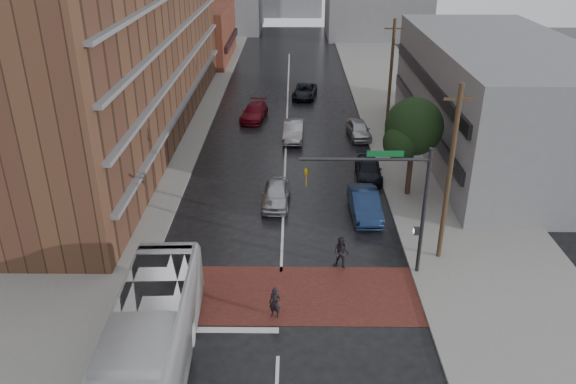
{
  "coord_description": "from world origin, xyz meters",
  "views": [
    {
      "loc": [
        0.64,
        -22.84,
        17.09
      ],
      "look_at": [
        0.35,
        5.21,
        3.5
      ],
      "focal_mm": 35.0,
      "sensor_mm": 36.0,
      "label": 1
    }
  ],
  "objects_px": {
    "car_travel_b": "(294,131)",
    "car_parked_mid": "(368,169)",
    "pedestrian_b": "(341,253)",
    "car_travel_a": "(276,194)",
    "pedestrian_a": "(275,303)",
    "transit_bus": "(146,353)",
    "car_travel_c": "(254,112)",
    "suv_travel": "(305,91)",
    "car_parked_far": "(359,129)",
    "car_parked_near": "(365,204)"
  },
  "relations": [
    {
      "from": "car_travel_b",
      "to": "car_travel_c",
      "type": "height_order",
      "value": "car_travel_b"
    },
    {
      "from": "transit_bus",
      "to": "car_travel_c",
      "type": "height_order",
      "value": "transit_bus"
    },
    {
      "from": "car_travel_a",
      "to": "car_parked_far",
      "type": "distance_m",
      "value": 14.56
    },
    {
      "from": "car_parked_far",
      "to": "car_travel_b",
      "type": "bearing_deg",
      "value": 179.58
    },
    {
      "from": "pedestrian_b",
      "to": "car_travel_a",
      "type": "height_order",
      "value": "pedestrian_b"
    },
    {
      "from": "suv_travel",
      "to": "car_parked_mid",
      "type": "xyz_separation_m",
      "value": [
        4.34,
        -20.76,
        -0.04
      ]
    },
    {
      "from": "car_parked_near",
      "to": "car_parked_mid",
      "type": "distance_m",
      "value": 6.0
    },
    {
      "from": "car_travel_c",
      "to": "car_travel_b",
      "type": "bearing_deg",
      "value": -46.67
    },
    {
      "from": "car_travel_c",
      "to": "car_parked_mid",
      "type": "xyz_separation_m",
      "value": [
        9.26,
        -13.36,
        -0.08
      ]
    },
    {
      "from": "pedestrian_b",
      "to": "suv_travel",
      "type": "relative_size",
      "value": 0.37
    },
    {
      "from": "pedestrian_a",
      "to": "car_travel_a",
      "type": "height_order",
      "value": "pedestrian_a"
    },
    {
      "from": "pedestrian_b",
      "to": "car_travel_a",
      "type": "relative_size",
      "value": 0.42
    },
    {
      "from": "car_parked_near",
      "to": "car_parked_far",
      "type": "bearing_deg",
      "value": 83.16
    },
    {
      "from": "transit_bus",
      "to": "pedestrian_a",
      "type": "height_order",
      "value": "transit_bus"
    },
    {
      "from": "transit_bus",
      "to": "car_travel_c",
      "type": "relative_size",
      "value": 2.52
    },
    {
      "from": "transit_bus",
      "to": "car_travel_b",
      "type": "bearing_deg",
      "value": 76.68
    },
    {
      "from": "pedestrian_a",
      "to": "car_travel_a",
      "type": "distance_m",
      "value": 11.84
    },
    {
      "from": "pedestrian_b",
      "to": "suv_travel",
      "type": "xyz_separation_m",
      "value": [
        -1.44,
        32.72,
        -0.24
      ]
    },
    {
      "from": "car_travel_b",
      "to": "suv_travel",
      "type": "distance_m",
      "value": 12.79
    },
    {
      "from": "car_travel_a",
      "to": "suv_travel",
      "type": "height_order",
      "value": "car_travel_a"
    },
    {
      "from": "pedestrian_a",
      "to": "car_parked_far",
      "type": "bearing_deg",
      "value": 94.21
    },
    {
      "from": "car_travel_a",
      "to": "car_travel_b",
      "type": "bearing_deg",
      "value": 87.33
    },
    {
      "from": "car_travel_c",
      "to": "car_parked_near",
      "type": "xyz_separation_m",
      "value": [
        8.3,
        -19.29,
        0.09
      ]
    },
    {
      "from": "transit_bus",
      "to": "car_travel_c",
      "type": "distance_m",
      "value": 34.19
    },
    {
      "from": "car_travel_a",
      "to": "car_travel_c",
      "type": "distance_m",
      "value": 17.95
    },
    {
      "from": "pedestrian_b",
      "to": "suv_travel",
      "type": "bearing_deg",
      "value": 116.42
    },
    {
      "from": "pedestrian_b",
      "to": "car_travel_a",
      "type": "bearing_deg",
      "value": 140.27
    },
    {
      "from": "car_travel_c",
      "to": "car_parked_near",
      "type": "bearing_deg",
      "value": -58.43
    },
    {
      "from": "pedestrian_a",
      "to": "car_parked_mid",
      "type": "bearing_deg",
      "value": 87.58
    },
    {
      "from": "car_travel_a",
      "to": "car_parked_near",
      "type": "height_order",
      "value": "car_parked_near"
    },
    {
      "from": "car_travel_c",
      "to": "car_parked_mid",
      "type": "relative_size",
      "value": 1.12
    },
    {
      "from": "car_travel_b",
      "to": "car_parked_mid",
      "type": "xyz_separation_m",
      "value": [
        5.51,
        -8.03,
        -0.13
      ]
    },
    {
      "from": "transit_bus",
      "to": "car_travel_c",
      "type": "xyz_separation_m",
      "value": [
        2.02,
        34.11,
        -1.04
      ]
    },
    {
      "from": "car_parked_near",
      "to": "car_travel_a",
      "type": "bearing_deg",
      "value": 162.51
    },
    {
      "from": "pedestrian_a",
      "to": "car_parked_mid",
      "type": "distance_m",
      "value": 17.43
    },
    {
      "from": "transit_bus",
      "to": "car_parked_far",
      "type": "relative_size",
      "value": 2.9
    },
    {
      "from": "car_travel_a",
      "to": "car_travel_c",
      "type": "height_order",
      "value": "car_travel_a"
    },
    {
      "from": "pedestrian_b",
      "to": "car_travel_c",
      "type": "xyz_separation_m",
      "value": [
        -6.35,
        25.32,
        -0.2
      ]
    },
    {
      "from": "car_parked_mid",
      "to": "suv_travel",
      "type": "bearing_deg",
      "value": 103.27
    },
    {
      "from": "pedestrian_a",
      "to": "car_parked_near",
      "type": "xyz_separation_m",
      "value": [
        5.4,
        10.31,
        0.01
      ]
    },
    {
      "from": "car_travel_b",
      "to": "car_parked_near",
      "type": "height_order",
      "value": "car_parked_near"
    },
    {
      "from": "pedestrian_a",
      "to": "pedestrian_b",
      "type": "bearing_deg",
      "value": 70.06
    },
    {
      "from": "pedestrian_b",
      "to": "suv_travel",
      "type": "distance_m",
      "value": 32.75
    },
    {
      "from": "pedestrian_a",
      "to": "pedestrian_b",
      "type": "relative_size",
      "value": 0.87
    },
    {
      "from": "car_travel_b",
      "to": "pedestrian_a",
      "type": "bearing_deg",
      "value": -89.51
    },
    {
      "from": "car_travel_b",
      "to": "car_parked_mid",
      "type": "bearing_deg",
      "value": -53.06
    },
    {
      "from": "car_parked_mid",
      "to": "car_travel_b",
      "type": "bearing_deg",
      "value": 125.94
    },
    {
      "from": "car_travel_c",
      "to": "car_parked_far",
      "type": "xyz_separation_m",
      "value": [
        9.4,
        -4.89,
        0.02
      ]
    },
    {
      "from": "car_travel_a",
      "to": "car_parked_mid",
      "type": "height_order",
      "value": "car_travel_a"
    },
    {
      "from": "car_travel_b",
      "to": "car_parked_mid",
      "type": "height_order",
      "value": "car_travel_b"
    }
  ]
}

